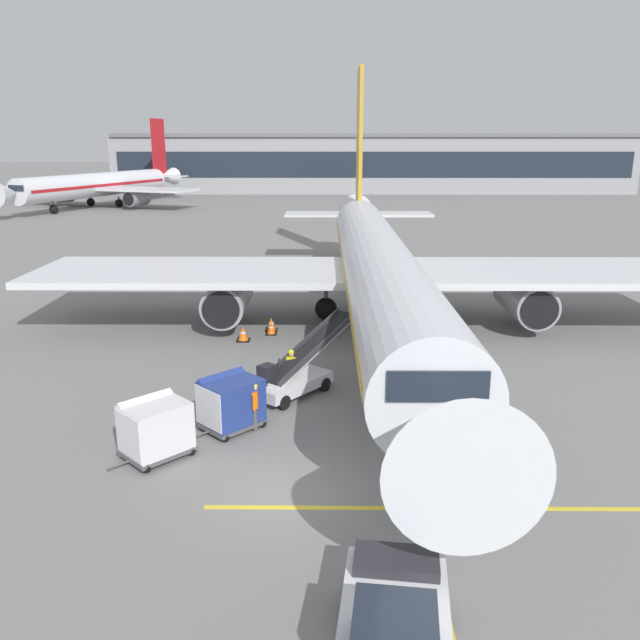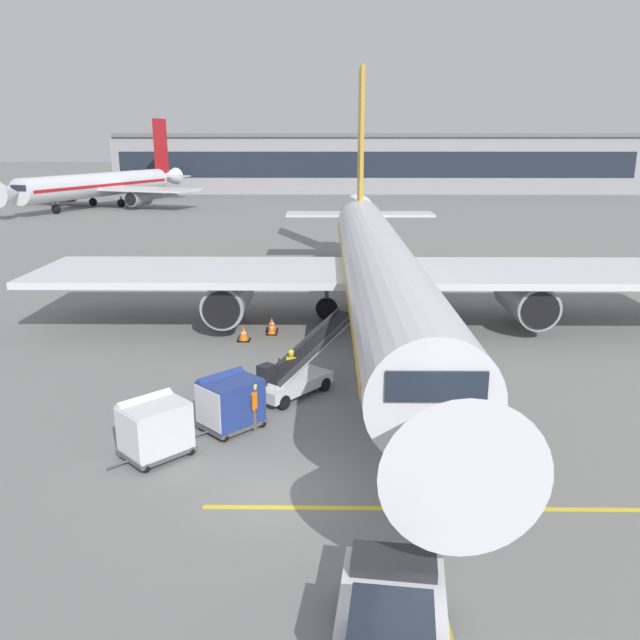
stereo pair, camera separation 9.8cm
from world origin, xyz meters
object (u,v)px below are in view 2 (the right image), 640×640
ground_crew_by_loader (291,367)px  belt_loader (295,373)px  baggage_cart_second (154,427)px  distant_airplane (102,185)px  safety_cone_engine_keepout (272,328)px  safety_cone_nose_mark (244,334)px  baggage_cart_lead (230,401)px  safety_cone_wingtip (272,324)px  pushback_tug (391,634)px  ground_crew_by_carts (254,403)px  parked_airplane (377,264)px

ground_crew_by_loader → belt_loader: bearing=-55.0°
baggage_cart_second → distant_airplane: (-28.63, 79.50, 2.28)m
safety_cone_engine_keepout → safety_cone_nose_mark: 1.74m
baggage_cart_lead → safety_cone_wingtip: bearing=88.0°
safety_cone_engine_keepout → baggage_cart_lead: bearing=-92.4°
baggage_cart_second → pushback_tug: size_ratio=0.55×
safety_cone_engine_keepout → distant_airplane: size_ratio=0.02×
baggage_cart_second → ground_crew_by_loader: 6.83m
belt_loader → baggage_cart_lead: bearing=-122.7°
belt_loader → safety_cone_wingtip: bearing=100.8°
ground_crew_by_loader → ground_crew_by_carts: bearing=-106.6°
safety_cone_engine_keepout → ground_crew_by_loader: bearing=-79.4°
baggage_cart_lead → safety_cone_engine_keepout: bearing=87.6°
belt_loader → pushback_tug: 14.08m
baggage_cart_lead → safety_cone_wingtip: (0.42, 11.90, -0.65)m
baggage_cart_lead → safety_cone_wingtip: baggage_cart_lead is taller
baggage_cart_second → safety_cone_nose_mark: baggage_cart_second is taller
pushback_tug → safety_cone_engine_keepout: size_ratio=7.18×
baggage_cart_lead → ground_crew_by_loader: (1.93, 3.45, -0.00)m
belt_loader → safety_cone_engine_keepout: 8.22m
baggage_cart_lead → safety_cone_nose_mark: size_ratio=3.48×
pushback_tug → baggage_cart_lead: bearing=113.3°
parked_airplane → distant_airplane: size_ratio=1.19×
baggage_cart_second → parked_airplane: bearing=62.4°
parked_airplane → distant_airplane: bearing=119.8°
safety_cone_wingtip → distant_airplane: 72.59m
parked_airplane → safety_cone_nose_mark: 8.07m
baggage_cart_second → ground_crew_by_carts: bearing=33.7°
safety_cone_nose_mark → safety_cone_wingtip: bearing=54.3°
baggage_cart_second → safety_cone_nose_mark: 12.31m
baggage_cart_lead → ground_crew_by_carts: baggage_cart_lead is taller
baggage_cart_lead → safety_cone_nose_mark: 10.19m
ground_crew_by_loader → baggage_cart_second: bearing=-125.8°
ground_crew_by_loader → safety_cone_engine_keepout: bearing=100.6°
safety_cone_engine_keepout → distant_airplane: 73.17m
safety_cone_nose_mark → distant_airplane: 73.66m
pushback_tug → safety_cone_wingtip: pushback_tug is taller
parked_airplane → safety_cone_wingtip: (-5.54, -1.37, -3.01)m
ground_crew_by_loader → safety_cone_wingtip: ground_crew_by_loader is taller
ground_crew_by_carts → distant_airplane: (-31.56, 77.55, 2.28)m
baggage_cart_lead → pushback_tug: bearing=-66.7°
baggage_cart_second → distant_airplane: bearing=109.8°
baggage_cart_lead → pushback_tug: size_ratio=0.55×
belt_loader → pushback_tug: size_ratio=1.08×
ground_crew_by_carts → safety_cone_nose_mark: ground_crew_by_carts is taller
baggage_cart_lead → ground_crew_by_carts: bearing=-9.2°
parked_airplane → baggage_cart_second: (-8.03, -15.36, -2.36)m
baggage_cart_lead → baggage_cart_second: 2.94m
baggage_cart_second → pushback_tug: baggage_cart_second is taller
baggage_cart_second → pushback_tug: (6.64, -8.52, -0.17)m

